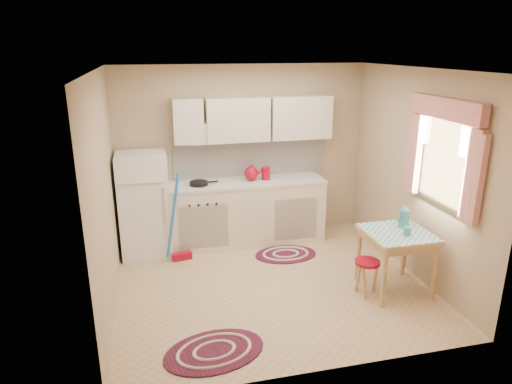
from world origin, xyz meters
TOP-DOWN VIEW (x-y plane):
  - room_shell at (0.16, 0.24)m, footprint 3.64×3.60m
  - fridge at (-1.43, 1.25)m, footprint 0.65×0.60m
  - broom at (-0.99, 0.90)m, footprint 0.30×0.17m
  - base_cabinets at (-0.04, 1.30)m, footprint 2.25×0.60m
  - countertop at (-0.04, 1.30)m, footprint 2.27×0.62m
  - frying_pan at (-0.69, 1.25)m, footprint 0.28×0.28m
  - red_kettle at (0.06, 1.30)m, footprint 0.23×0.21m
  - red_canister at (0.27, 1.30)m, footprint 0.13×0.13m
  - table at (1.36, -0.46)m, footprint 0.72×0.72m
  - stool at (1.00, -0.49)m, footprint 0.37×0.37m
  - coffee_pot at (1.49, -0.34)m, footprint 0.18×0.17m
  - mug at (1.41, -0.56)m, footprint 0.10×0.10m
  - rug_center at (0.41, 0.71)m, footprint 0.86×0.59m
  - rug_left at (-0.86, -1.13)m, footprint 1.06×0.81m

SIDE VIEW (x-z plane):
  - rug_center at x=0.41m, z-range 0.00..0.02m
  - rug_left at x=-0.86m, z-range 0.00..0.02m
  - stool at x=1.00m, z-range 0.00..0.42m
  - table at x=1.36m, z-range 0.00..0.72m
  - base_cabinets at x=-0.04m, z-range 0.00..0.88m
  - broom at x=-0.99m, z-range 0.00..1.20m
  - fridge at x=-1.43m, z-range 0.00..1.40m
  - mug at x=1.41m, z-range 0.72..0.82m
  - coffee_pot at x=1.49m, z-range 0.72..1.01m
  - countertop at x=-0.04m, z-range 0.88..0.92m
  - frying_pan at x=-0.69m, z-range 0.92..0.97m
  - red_canister at x=0.27m, z-range 0.92..1.08m
  - red_kettle at x=0.06m, z-range 0.92..1.13m
  - room_shell at x=0.16m, z-range 0.34..2.86m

